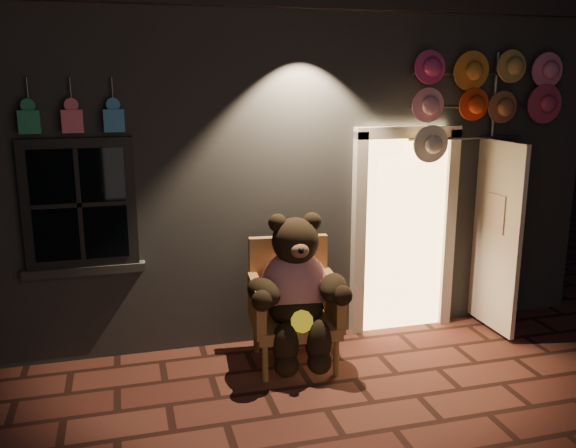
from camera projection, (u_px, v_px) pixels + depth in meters
name	position (u px, v px, depth m)	size (l,w,h in m)	color
ground	(326.00, 409.00, 5.03)	(60.00, 60.00, 0.00)	#5A2D22
shop_building	(234.00, 148.00, 8.37)	(7.30, 5.95, 3.51)	slate
wicker_armchair	(293.00, 302.00, 5.81)	(0.86, 0.79, 1.17)	olive
teddy_bear	(296.00, 290.00, 5.63)	(1.02, 0.82, 1.41)	red
hat_rack	(483.00, 98.00, 6.20)	(1.67, 0.22, 2.95)	#59595E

